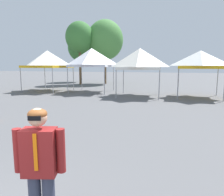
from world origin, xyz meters
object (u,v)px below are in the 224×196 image
object	(u,v)px
canopy_tent_far_left	(140,59)
tree_behind_tents_left	(80,48)
canopy_tent_behind_left	(48,59)
person_foreground	(40,166)
canopy_tent_behind_center	(200,60)
tree_behind_tents_center	(80,37)
canopy_tent_left_of_center	(92,58)
tree_behind_tents_right	(105,40)

from	to	relation	value
canopy_tent_far_left	tree_behind_tents_left	xyz separation A→B (m)	(-10.41, 11.58, 1.93)
canopy_tent_behind_left	person_foreground	distance (m)	17.44
canopy_tent_behind_left	canopy_tent_behind_center	bearing A→B (deg)	-1.15
canopy_tent_behind_center	tree_behind_tents_center	size ratio (longest dim) A/B	0.45
tree_behind_tents_center	canopy_tent_left_of_center	bearing A→B (deg)	-56.90
canopy_tent_left_of_center	canopy_tent_far_left	world-z (taller)	canopy_tent_left_of_center
tree_behind_tents_left	tree_behind_tents_center	size ratio (longest dim) A/B	0.88
canopy_tent_left_of_center	canopy_tent_behind_center	xyz separation A→B (m)	(8.56, -0.66, -0.25)
canopy_tent_behind_left	person_foreground	bearing A→B (deg)	-56.47
canopy_tent_behind_center	tree_behind_tents_center	xyz separation A→B (m)	(-12.77, 7.11, 2.88)
canopy_tent_behind_left	canopy_tent_far_left	bearing A→B (deg)	-5.86
tree_behind_tents_left	canopy_tent_left_of_center	bearing A→B (deg)	-59.60
canopy_tent_behind_center	tree_behind_tents_left	size ratio (longest dim) A/B	0.51
tree_behind_tents_left	canopy_tent_behind_left	bearing A→B (deg)	-79.65
canopy_tent_left_of_center	canopy_tent_far_left	distance (m)	4.54
canopy_tent_left_of_center	tree_behind_tents_right	size ratio (longest dim) A/B	0.48
canopy_tent_far_left	tree_behind_tents_center	size ratio (longest dim) A/B	0.48
canopy_tent_behind_left	tree_behind_tents_right	world-z (taller)	tree_behind_tents_right
person_foreground	tree_behind_tents_center	size ratio (longest dim) A/B	0.24
canopy_tent_far_left	tree_behind_tents_right	distance (m)	11.55
person_foreground	tree_behind_tents_right	distance (m)	24.58
person_foreground	tree_behind_tents_center	world-z (taller)	tree_behind_tents_center
person_foreground	canopy_tent_behind_center	bearing A→B (deg)	77.82
canopy_tent_behind_left	tree_behind_tents_center	xyz separation A→B (m)	(-0.11, 6.86, 2.73)
tree_behind_tents_center	canopy_tent_far_left	bearing A→B (deg)	-42.04
canopy_tent_behind_center	tree_behind_tents_right	world-z (taller)	tree_behind_tents_right
canopy_tent_far_left	person_foreground	bearing A→B (deg)	-85.24
person_foreground	canopy_tent_far_left	bearing A→B (deg)	94.76
canopy_tent_behind_center	person_foreground	world-z (taller)	canopy_tent_behind_center
tree_behind_tents_left	tree_behind_tents_right	bearing A→B (deg)	-24.95
person_foreground	tree_behind_tents_right	bearing A→B (deg)	107.12
canopy_tent_left_of_center	tree_behind_tents_center	bearing A→B (deg)	123.10
canopy_tent_far_left	tree_behind_tents_center	xyz separation A→B (m)	(-8.57, 7.72, 2.82)
canopy_tent_left_of_center	canopy_tent_behind_center	size ratio (longest dim) A/B	1.12
tree_behind_tents_center	tree_behind_tents_right	size ratio (longest dim) A/B	0.95
canopy_tent_behind_left	canopy_tent_left_of_center	bearing A→B (deg)	5.62
canopy_tent_left_of_center	canopy_tent_behind_center	distance (m)	8.59
canopy_tent_left_of_center	tree_behind_tents_right	distance (m)	8.76
person_foreground	tree_behind_tents_center	xyz separation A→B (m)	(-9.70, 21.32, 4.54)
canopy_tent_behind_left	tree_behind_tents_left	distance (m)	11.05
tree_behind_tents_center	tree_behind_tents_left	bearing A→B (deg)	115.53
tree_behind_tents_right	canopy_tent_left_of_center	bearing A→B (deg)	-78.81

